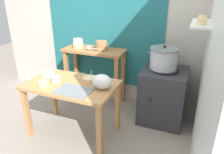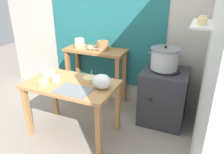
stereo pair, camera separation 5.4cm
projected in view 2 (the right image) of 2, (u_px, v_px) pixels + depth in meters
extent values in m
plane|color=gray|center=(84.00, 131.00, 2.96)|extent=(9.00, 9.00, 0.00)
cube|color=#B2ADA3|center=(122.00, 21.00, 3.34)|extent=(4.40, 0.10, 2.60)
cube|color=#1E6066|center=(105.00, 18.00, 3.36)|extent=(1.90, 0.02, 2.10)
cube|color=silver|center=(215.00, 44.00, 2.11)|extent=(0.10, 3.20, 2.60)
cube|color=silver|center=(202.00, 24.00, 2.27)|extent=(0.20, 0.56, 0.02)
cylinder|color=#E5C684|center=(202.00, 22.00, 2.13)|extent=(0.09, 0.09, 0.07)
cylinder|color=#E5C684|center=(203.00, 19.00, 2.25)|extent=(0.08, 0.08, 0.08)
cube|color=#B27F4C|center=(71.00, 84.00, 2.68)|extent=(1.10, 0.66, 0.04)
cube|color=#B27F4C|center=(28.00, 112.00, 2.77)|extent=(0.06, 0.06, 0.68)
cube|color=#B27F4C|center=(99.00, 132.00, 2.41)|extent=(0.06, 0.06, 0.68)
cube|color=#B27F4C|center=(55.00, 93.00, 3.24)|extent=(0.06, 0.06, 0.68)
cube|color=#B27F4C|center=(118.00, 107.00, 2.88)|extent=(0.06, 0.06, 0.68)
cube|color=#9E6B3D|center=(95.00, 50.00, 3.39)|extent=(0.96, 0.40, 0.04)
cube|color=#9E6B3D|center=(69.00, 76.00, 3.60)|extent=(0.06, 0.06, 0.86)
cube|color=#9E6B3D|center=(117.00, 85.00, 3.29)|extent=(0.06, 0.06, 0.86)
cube|color=#9E6B3D|center=(78.00, 70.00, 3.85)|extent=(0.06, 0.06, 0.86)
cube|color=#9E6B3D|center=(124.00, 78.00, 3.54)|extent=(0.06, 0.06, 0.86)
cube|color=#2D2D33|center=(164.00, 96.00, 3.08)|extent=(0.60, 0.60, 0.76)
cylinder|color=black|center=(166.00, 70.00, 2.92)|extent=(0.36, 0.36, 0.02)
cylinder|color=black|center=(150.00, 100.00, 2.84)|extent=(0.04, 0.02, 0.04)
cylinder|color=#B7BABF|center=(165.00, 59.00, 2.90)|extent=(0.36, 0.36, 0.26)
cylinder|color=slate|center=(166.00, 49.00, 2.84)|extent=(0.38, 0.38, 0.02)
sphere|color=black|center=(166.00, 47.00, 2.83)|extent=(0.04, 0.04, 0.04)
cube|color=slate|center=(150.00, 53.00, 2.94)|extent=(0.04, 0.02, 0.02)
cube|color=slate|center=(181.00, 56.00, 2.80)|extent=(0.04, 0.02, 0.02)
cylinder|color=olive|center=(103.00, 46.00, 3.31)|extent=(0.19, 0.19, 0.12)
cylinder|color=olive|center=(103.00, 42.00, 3.29)|extent=(0.17, 0.17, 0.02)
sphere|color=olive|center=(103.00, 40.00, 3.28)|extent=(0.02, 0.02, 0.02)
cylinder|color=tan|center=(80.00, 46.00, 3.45)|extent=(0.17, 0.17, 0.04)
cylinder|color=#E5C684|center=(80.00, 44.00, 3.44)|extent=(0.16, 0.16, 0.03)
cylinder|color=#B7D1AD|center=(80.00, 42.00, 3.43)|extent=(0.15, 0.15, 0.04)
cylinder|color=silver|center=(79.00, 40.00, 3.41)|extent=(0.14, 0.14, 0.04)
sphere|color=#B7BABF|center=(90.00, 48.00, 3.33)|extent=(0.07, 0.07, 0.07)
cylinder|color=#B7BABF|center=(97.00, 49.00, 3.27)|extent=(0.18, 0.03, 0.01)
cube|color=slate|center=(73.00, 90.00, 2.48)|extent=(0.40, 0.28, 0.01)
ellipsoid|color=white|center=(102.00, 82.00, 2.51)|extent=(0.23, 0.18, 0.17)
cylinder|color=#B7BABF|center=(103.00, 78.00, 2.74)|extent=(0.12, 0.12, 0.06)
cylinder|color=#337238|center=(103.00, 76.00, 2.73)|extent=(0.11, 0.11, 0.01)
cylinder|color=#E5C684|center=(90.00, 79.00, 2.71)|extent=(0.17, 0.17, 0.06)
cylinder|color=#BFB28C|center=(90.00, 77.00, 2.70)|extent=(0.14, 0.14, 0.01)
cylinder|color=#B7BABF|center=(91.00, 75.00, 2.69)|extent=(0.06, 0.08, 0.16)
cylinder|color=#E5C684|center=(44.00, 83.00, 2.61)|extent=(0.12, 0.12, 0.07)
cylinder|color=beige|center=(43.00, 81.00, 2.60)|extent=(0.10, 0.10, 0.01)
cylinder|color=beige|center=(49.00, 73.00, 2.90)|extent=(0.18, 0.18, 0.05)
cylinder|color=brown|center=(48.00, 72.00, 2.90)|extent=(0.15, 0.15, 0.01)
cylinder|color=#B7BABF|center=(46.00, 68.00, 2.88)|extent=(0.04, 0.09, 0.17)
cylinder|color=#B7BABF|center=(56.00, 79.00, 2.72)|extent=(0.11, 0.11, 0.06)
cylinder|color=maroon|center=(56.00, 77.00, 2.71)|extent=(0.10, 0.10, 0.01)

